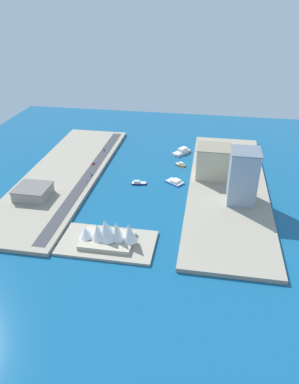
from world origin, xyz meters
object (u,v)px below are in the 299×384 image
catamaran_blue (175,182)px  office_block_beige (213,162)px  patrol_launch_navy (139,183)px  water_taxi_orange (180,165)px  ferry_white_commuter (182,152)px  carpark_squat_concrete (33,192)px  tower_tall_glass (243,176)px  van_white (91,174)px  pickup_red (93,163)px  sedan_silver (104,149)px  traffic_light_waterfront (87,182)px  opera_landmark (107,233)px

catamaran_blue → office_block_beige: 40.70m
patrol_launch_navy → water_taxi_orange: water_taxi_orange is taller
ferry_white_commuter → catamaran_blue: ferry_white_commuter is taller
patrol_launch_navy → carpark_squat_concrete: carpark_squat_concrete is taller
patrol_launch_navy → catamaran_blue: size_ratio=0.80×
carpark_squat_concrete → office_block_beige: office_block_beige is taller
tower_tall_glass → office_block_beige: bearing=-60.1°
tower_tall_glass → van_white: tower_tall_glass is taller
tower_tall_glass → pickup_red: 154.83m
office_block_beige → pickup_red: 121.78m
ferry_white_commuter → office_block_beige: (-34.26, 56.50, 16.14)m
catamaran_blue → sedan_silver: bearing=-33.8°
patrol_launch_navy → carpark_squat_concrete: size_ratio=0.53×
ferry_white_commuter → catamaran_blue: (-0.26, 70.93, -0.95)m
water_taxi_orange → catamaran_blue: water_taxi_orange is taller
catamaran_blue → traffic_light_waterfront: 82.20m
patrol_launch_navy → pickup_red: pickup_red is taller
opera_landmark → water_taxi_orange: bearing=-105.5°
catamaran_blue → tower_tall_glass: bearing=154.4°
water_taxi_orange → office_block_beige: 44.11m
carpark_squat_concrete → tower_tall_glass: size_ratio=0.63×
office_block_beige → sedan_silver: office_block_beige is taller
patrol_launch_navy → pickup_red: size_ratio=3.49×
water_taxi_orange → pickup_red: 90.15m
van_white → catamaran_blue: bearing=-177.5°
opera_landmark → patrol_launch_navy: bearing=-92.4°
ferry_white_commuter → tower_tall_glass: tower_tall_glass is taller
carpark_squat_concrete → opera_landmark: 94.47m
patrol_launch_navy → carpark_squat_concrete: 95.08m
opera_landmark → office_block_beige: bearing=-121.7°
water_taxi_orange → sedan_silver: bearing=-12.2°
catamaran_blue → carpark_squat_concrete: carpark_squat_concrete is taller
ferry_white_commuter → tower_tall_glass: (-58.74, 98.99, 23.95)m
catamaran_blue → office_block_beige: bearing=-157.0°
sedan_silver → pickup_red: bearing=89.3°
catamaran_blue → sedan_silver: sedan_silver is taller
opera_landmark → carpark_squat_concrete: bearing=-32.0°
ferry_white_commuter → van_white: 110.38m
tower_tall_glass → opera_landmark: tower_tall_glass is taller
carpark_squat_concrete → sedan_silver: carpark_squat_concrete is taller
traffic_light_waterfront → ferry_white_commuter: bearing=-128.8°
tower_tall_glass → patrol_launch_navy: bearing=-12.4°
tower_tall_glass → traffic_light_waterfront: size_ratio=7.07×
catamaran_blue → ferry_white_commuter: bearing=-89.8°
catamaran_blue → sedan_silver: 103.97m
catamaran_blue → patrol_launch_navy: bearing=13.2°
traffic_light_waterfront → catamaran_blue: bearing=-161.8°
carpark_squat_concrete → traffic_light_waterfront: (-39.89, -26.02, -0.50)m
ferry_white_commuter → traffic_light_waterfront: (77.58, 96.60, 5.29)m
sedan_silver → opera_landmark: opera_landmark is taller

